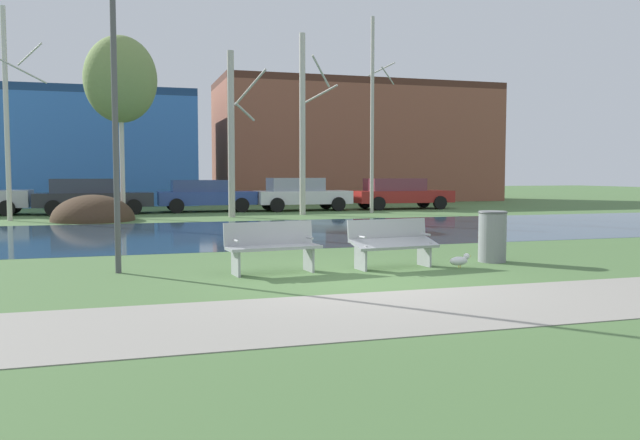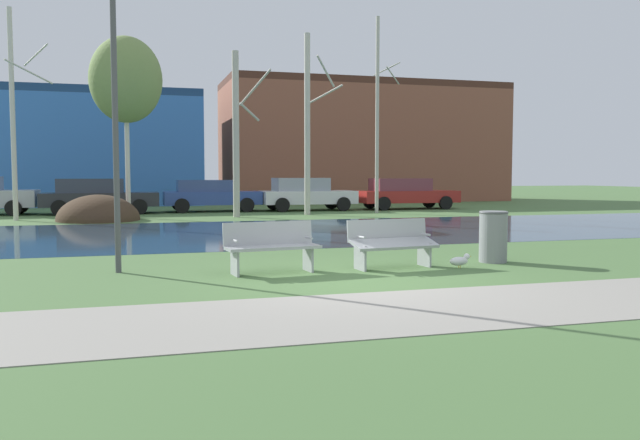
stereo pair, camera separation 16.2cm
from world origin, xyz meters
The scene contains 20 objects.
ground_plane centered at (0.00, 10.00, 0.00)m, with size 120.00×120.00×0.00m, color #4C703D.
paved_path_strip centered at (0.00, -2.20, 0.01)m, with size 60.00×2.47×0.01m, color gray.
river_band centered at (0.00, 8.98, 0.00)m, with size 80.00×8.95×0.01m, color #284256.
soil_mound centered at (-4.59, 15.40, 0.00)m, with size 2.95×3.53×1.88m, color #423021.
bench_left centered at (-1.12, 1.25, 0.47)m, with size 1.65×0.73×0.87m.
bench_right centered at (1.10, 1.25, 0.47)m, with size 1.65×0.73×0.87m.
trash_bin centered at (3.26, 1.42, 0.51)m, with size 0.55×0.55×0.98m.
seagull centered at (2.28, 0.91, 0.13)m, with size 0.43×0.16×0.26m.
streetlamp centered at (-3.64, 2.04, 3.92)m, with size 0.32×0.32×5.97m.
birch_far_left centered at (-7.43, 16.17, 3.92)m, with size 1.49×2.67×7.64m.
birch_left centered at (-3.54, 16.62, 5.27)m, with size 2.74×2.74×6.93m.
birch_center_left centered at (0.58, 15.73, 3.31)m, with size 1.55×2.29×6.42m.
birch_center centered at (3.62, 16.37, 3.80)m, with size 1.60×2.60×7.41m.
birch_center_right centered at (6.80, 16.69, 4.26)m, with size 1.07×1.97×8.36m.
parked_sedan_second_dark centered at (-4.80, 19.39, 0.78)m, with size 4.76×1.97×1.49m.
parked_hatch_third_blue centered at (-0.03, 19.78, 0.75)m, with size 4.28×2.06×1.42m.
parked_wagon_fourth_white centered at (4.29, 19.33, 0.79)m, with size 4.32×2.06×1.51m.
parked_suv_fifth_red centered at (9.22, 19.25, 0.78)m, with size 4.80×2.01×1.47m.
building_blue_store centered at (-6.62, 28.92, 3.08)m, with size 13.87×7.49×6.15m.
building_brick_low centered at (10.66, 29.23, 3.66)m, with size 17.36×6.55×7.31m.
Camera 2 is at (-3.38, -9.56, 1.70)m, focal length 36.44 mm.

